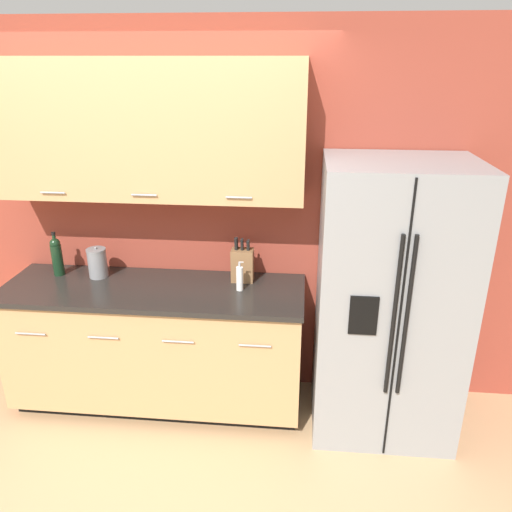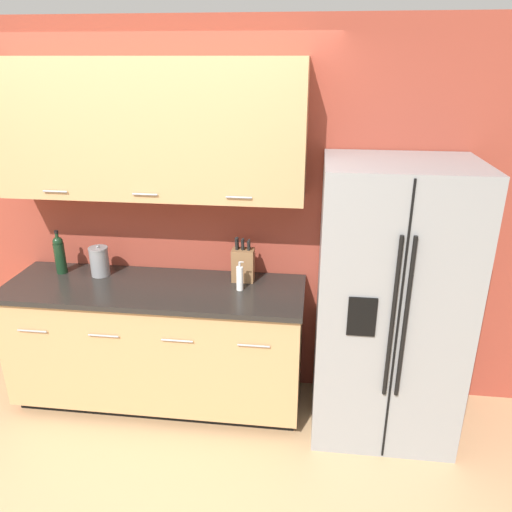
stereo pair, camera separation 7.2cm
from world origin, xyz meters
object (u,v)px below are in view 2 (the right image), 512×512
Objects in this scene: knife_block at (243,264)px; soap_dispenser at (240,278)px; steel_canister at (99,261)px; refrigerator at (389,304)px; wine_bottle at (60,254)px.

soap_dispenser is at bearing -89.99° from knife_block.
steel_canister is at bearing 173.35° from soap_dispenser.
soap_dispenser is at bearing 176.72° from refrigerator.
knife_block is 1.01m from steel_canister.
knife_block is at bearing 90.01° from soap_dispenser.
refrigerator is at bearing -3.28° from soap_dispenser.
wine_bottle is 1.31m from soap_dispenser.
refrigerator reaches higher than wine_bottle.
refrigerator is at bearing -5.01° from steel_canister.
soap_dispenser is at bearing -6.65° from steel_canister.
soap_dispenser is 0.91× the size of steel_canister.
knife_block is (-0.96, 0.21, 0.14)m from refrigerator.
wine_bottle is (-2.26, 0.18, 0.16)m from refrigerator.
wine_bottle is 0.29m from steel_canister.
wine_bottle is at bearing -178.82° from knife_block.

